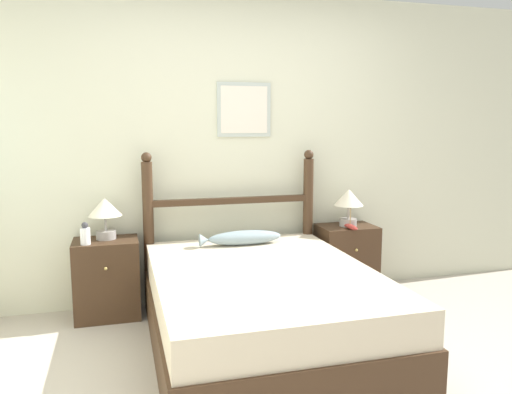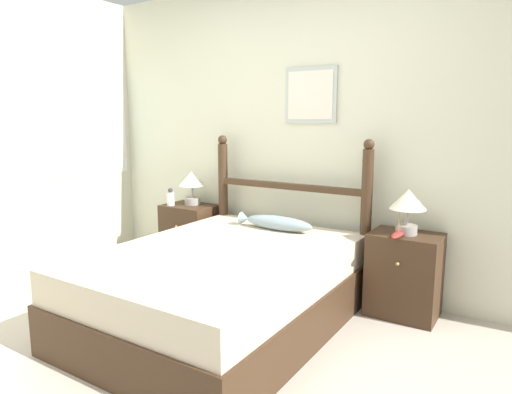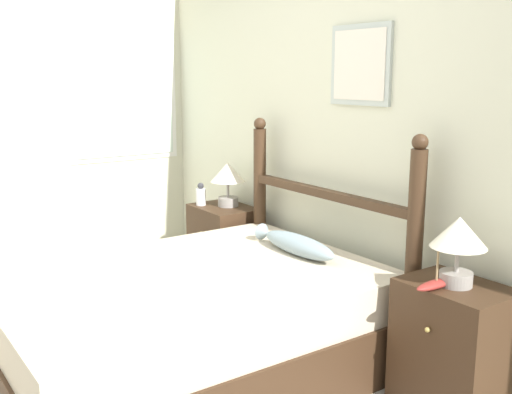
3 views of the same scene
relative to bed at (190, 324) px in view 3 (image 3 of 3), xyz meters
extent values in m
cube|color=beige|center=(0.09, 1.08, 1.01)|extent=(6.40, 0.06, 2.55)
cube|color=#ADB7B2|center=(0.14, 1.04, 1.33)|extent=(0.45, 0.02, 0.45)
cube|color=silver|center=(0.14, 1.02, 1.33)|extent=(0.39, 0.01, 0.39)
cube|color=white|center=(-2.01, 0.52, 1.10)|extent=(0.01, 0.92, 1.03)
cube|color=silver|center=(-2.00, 0.52, 1.10)|extent=(0.01, 0.84, 0.95)
cube|color=#3D2819|center=(0.00, 0.00, -0.11)|extent=(1.44, 1.93, 0.32)
cube|color=beige|center=(0.00, 0.00, 0.16)|extent=(1.40, 1.89, 0.22)
cylinder|color=#3D2819|center=(-0.68, 0.92, 0.33)|extent=(0.09, 0.09, 1.19)
sphere|color=#3D2819|center=(-0.68, 0.92, 0.96)|extent=(0.08, 0.08, 0.08)
cylinder|color=#3D2819|center=(0.68, 0.92, 0.33)|extent=(0.09, 0.09, 1.19)
sphere|color=#3D2819|center=(0.68, 0.92, 0.96)|extent=(0.08, 0.08, 0.08)
cube|color=#3D2819|center=(0.00, 0.92, 0.59)|extent=(1.35, 0.06, 0.05)
cube|color=#3D2819|center=(-1.01, 0.84, 0.04)|extent=(0.48, 0.36, 0.61)
sphere|color=tan|center=(-1.01, 0.65, 0.17)|extent=(0.02, 0.02, 0.02)
cube|color=#3D2819|center=(1.01, 0.84, 0.04)|extent=(0.48, 0.36, 0.61)
sphere|color=tan|center=(1.01, 0.65, 0.17)|extent=(0.02, 0.02, 0.02)
cylinder|color=gray|center=(-1.00, 0.87, 0.37)|extent=(0.15, 0.15, 0.07)
cylinder|color=gray|center=(-1.00, 0.87, 0.46)|extent=(0.02, 0.02, 0.12)
cone|color=beige|center=(-1.00, 0.87, 0.59)|extent=(0.25, 0.25, 0.14)
cylinder|color=gray|center=(1.01, 0.82, 0.37)|extent=(0.15, 0.15, 0.07)
cylinder|color=gray|center=(1.01, 0.82, 0.46)|extent=(0.02, 0.02, 0.12)
cone|color=beige|center=(1.01, 0.82, 0.59)|extent=(0.25, 0.25, 0.14)
cylinder|color=white|center=(-1.14, 0.73, 0.40)|extent=(0.07, 0.07, 0.12)
sphere|color=#333338|center=(-1.14, 0.73, 0.48)|extent=(0.05, 0.05, 0.05)
ellipsoid|color=maroon|center=(0.98, 0.72, 0.36)|extent=(0.06, 0.25, 0.04)
cylinder|color=#997F56|center=(0.98, 0.72, 0.46)|extent=(0.01, 0.01, 0.15)
ellipsoid|color=#8499A3|center=(0.05, 0.68, 0.33)|extent=(0.59, 0.15, 0.11)
cone|color=#8499A3|center=(-0.27, 0.68, 0.33)|extent=(0.07, 0.10, 0.10)
camera|label=1|loc=(-0.89, -3.04, 1.22)|focal=35.00mm
camera|label=2|loc=(1.79, -2.38, 1.15)|focal=32.00mm
camera|label=3|loc=(2.60, -1.40, 1.28)|focal=42.00mm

